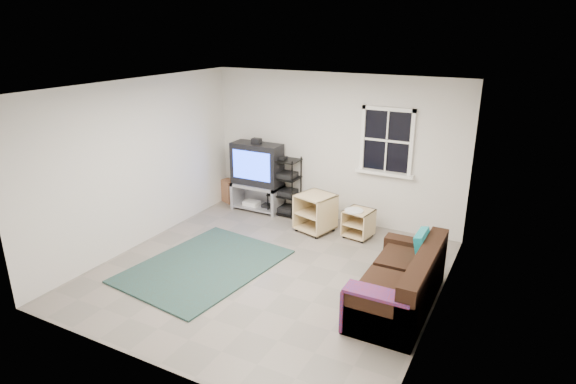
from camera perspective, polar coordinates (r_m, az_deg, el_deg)
The scene contains 8 objects.
room at distance 8.09m, azimuth 11.59°, elevation 5.46°, with size 4.60×4.62×4.60m.
tv_unit at distance 8.99m, azimuth -3.65°, elevation 2.47°, with size 0.95×0.47×1.39m.
av_rack at distance 8.85m, azimuth -0.44°, elevation 0.28°, with size 0.55×0.40×1.09m.
side_table_left at distance 8.19m, azimuth 3.46°, elevation -2.28°, with size 0.69×0.69×0.65m.
side_table_right at distance 8.04m, azimuth 8.40°, elevation -3.42°, with size 0.49×0.49×0.50m.
sofa at distance 6.22m, azimuth 13.25°, elevation -10.65°, with size 0.81×1.84×0.84m.
shag_rug at distance 7.20m, azimuth -9.85°, elevation -8.62°, with size 1.66×2.28×0.03m, color #322216.
paper_bag at distance 9.63m, azimuth -7.04°, elevation 0.12°, with size 0.31×0.20×0.44m, color #986544.
Camera 1 is at (3.10, -5.30, 3.33)m, focal length 30.00 mm.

